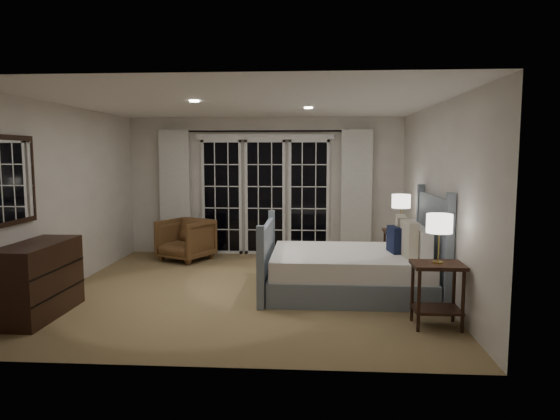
# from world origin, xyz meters

# --- Properties ---
(floor) EXTENTS (5.00, 5.00, 0.00)m
(floor) POSITION_xyz_m (0.00, 0.00, 0.00)
(floor) COLOR olive
(floor) RESTS_ON ground
(ceiling) EXTENTS (5.00, 5.00, 0.00)m
(ceiling) POSITION_xyz_m (0.00, 0.00, 2.50)
(ceiling) COLOR white
(ceiling) RESTS_ON wall_back
(wall_left) EXTENTS (0.02, 5.00, 2.50)m
(wall_left) POSITION_xyz_m (-2.50, 0.00, 1.25)
(wall_left) COLOR silver
(wall_left) RESTS_ON floor
(wall_right) EXTENTS (0.02, 5.00, 2.50)m
(wall_right) POSITION_xyz_m (2.50, 0.00, 1.25)
(wall_right) COLOR silver
(wall_right) RESTS_ON floor
(wall_back) EXTENTS (5.00, 0.02, 2.50)m
(wall_back) POSITION_xyz_m (0.00, 2.50, 1.25)
(wall_back) COLOR silver
(wall_back) RESTS_ON floor
(wall_front) EXTENTS (5.00, 0.02, 2.50)m
(wall_front) POSITION_xyz_m (0.00, -2.50, 1.25)
(wall_front) COLOR silver
(wall_front) RESTS_ON floor
(french_doors) EXTENTS (2.50, 0.04, 2.20)m
(french_doors) POSITION_xyz_m (0.00, 2.46, 1.09)
(french_doors) COLOR black
(french_doors) RESTS_ON wall_back
(curtain_rod) EXTENTS (3.50, 0.03, 0.03)m
(curtain_rod) POSITION_xyz_m (0.00, 2.40, 2.25)
(curtain_rod) COLOR black
(curtain_rod) RESTS_ON wall_back
(curtain_left) EXTENTS (0.55, 0.10, 2.25)m
(curtain_left) POSITION_xyz_m (-1.65, 2.38, 1.15)
(curtain_left) COLOR white
(curtain_left) RESTS_ON curtain_rod
(curtain_right) EXTENTS (0.55, 0.10, 2.25)m
(curtain_right) POSITION_xyz_m (1.65, 2.38, 1.15)
(curtain_right) COLOR white
(curtain_right) RESTS_ON curtain_rod
(downlight_a) EXTENTS (0.12, 0.12, 0.01)m
(downlight_a) POSITION_xyz_m (0.80, 0.60, 2.49)
(downlight_a) COLOR white
(downlight_a) RESTS_ON ceiling
(downlight_b) EXTENTS (0.12, 0.12, 0.01)m
(downlight_b) POSITION_xyz_m (-0.60, -0.40, 2.49)
(downlight_b) COLOR white
(downlight_b) RESTS_ON ceiling
(bed) EXTENTS (2.24, 1.61, 1.31)m
(bed) POSITION_xyz_m (1.42, -0.05, 0.33)
(bed) COLOR gray
(bed) RESTS_ON floor
(nightstand_left) EXTENTS (0.53, 0.43, 0.69)m
(nightstand_left) POSITION_xyz_m (2.20, -1.32, 0.46)
(nightstand_left) COLOR black
(nightstand_left) RESTS_ON floor
(nightstand_right) EXTENTS (0.51, 0.41, 0.67)m
(nightstand_right) POSITION_xyz_m (2.24, 1.20, 0.44)
(nightstand_right) COLOR black
(nightstand_right) RESTS_ON floor
(lamp_left) EXTENTS (0.27, 0.27, 0.52)m
(lamp_left) POSITION_xyz_m (2.20, -1.32, 1.11)
(lamp_left) COLOR #B39647
(lamp_left) RESTS_ON nightstand_left
(lamp_right) EXTENTS (0.29, 0.29, 0.55)m
(lamp_right) POSITION_xyz_m (2.24, 1.20, 1.11)
(lamp_right) COLOR #B39647
(lamp_right) RESTS_ON nightstand_right
(armchair) EXTENTS (1.05, 1.06, 0.72)m
(armchair) POSITION_xyz_m (-1.33, 1.83, 0.36)
(armchair) COLOR brown
(armchair) RESTS_ON floor
(dresser) EXTENTS (0.51, 1.19, 0.84)m
(dresser) POSITION_xyz_m (-2.23, -1.26, 0.42)
(dresser) COLOR black
(dresser) RESTS_ON floor
(mirror) EXTENTS (0.05, 0.85, 1.00)m
(mirror) POSITION_xyz_m (-2.47, -1.26, 1.55)
(mirror) COLOR black
(mirror) RESTS_ON wall_left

